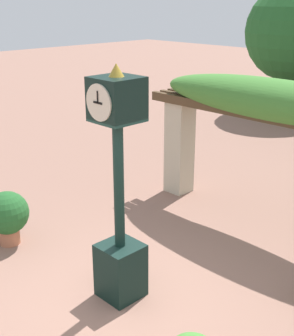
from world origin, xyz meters
TOP-DOWN VIEW (x-y plane):
  - ground_plane at (0.00, 0.00)m, footprint 60.00×60.00m
  - pedestal_clock at (-0.13, 0.19)m, footprint 0.53×0.58m
  - pergola at (0.00, 3.51)m, footprint 5.18×1.05m
  - potted_plant_far_right at (-2.51, -0.19)m, footprint 0.71×0.71m

SIDE VIEW (x-z plane):
  - ground_plane at x=0.00m, z-range 0.00..0.00m
  - potted_plant_far_right at x=-2.51m, z-range 0.07..0.98m
  - pedestal_clock at x=-0.13m, z-range -0.16..3.00m
  - pergola at x=0.00m, z-range 0.71..3.32m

